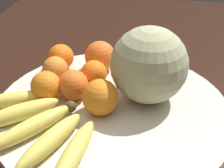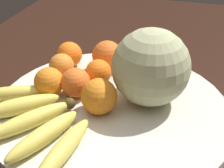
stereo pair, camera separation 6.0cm
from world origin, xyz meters
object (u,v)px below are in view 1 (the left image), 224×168
Objects in this scene: orange_top_small at (100,97)px; kitchen_table at (124,125)px; melon at (149,65)px; orange_back_right at (46,86)px; produce_tag at (68,86)px; orange_front_left at (73,85)px; orange_mid_center at (55,69)px; orange_back_left at (61,57)px; orange_side_extra at (94,73)px; banana_bunch at (36,125)px; fruit_bowl at (112,108)px; orange_front_right at (100,56)px.

kitchen_table is at bearing 157.72° from orange_top_small.
melon is 0.21m from orange_back_right.
orange_front_left is at bearing 20.09° from produce_tag.
produce_tag is (-0.05, 0.03, -0.03)m from orange_back_right.
kitchen_table is 9.22× the size of melon.
orange_top_small is (0.09, -0.04, 0.14)m from kitchen_table.
orange_top_small reaches higher than orange_mid_center.
orange_back_left is 0.20m from orange_top_small.
orange_side_extra is (0.00, 0.09, -0.00)m from orange_mid_center.
orange_side_extra is (-0.07, 0.08, -0.00)m from orange_back_right.
orange_back_left is 0.13m from orange_back_right.
produce_tag is at bearing -131.62° from orange_top_small.
banana_bunch is (0.14, -0.19, -0.06)m from melon.
orange_side_extra is at bearing 129.75° from orange_back_right.
kitchen_table is at bearing 68.44° from orange_back_left.
fruit_bowl is at bearing 51.14° from produce_tag.
orange_mid_center reaches higher than fruit_bowl.
banana_bunch is 0.19m from orange_side_extra.
orange_side_extra is (-0.06, 0.03, -0.00)m from orange_front_left.
orange_side_extra is at bearing -0.51° from orange_front_right.
orange_side_extra is 0.06m from produce_tag.
orange_back_right is at bearing -40.47° from produce_tag.
melon reaches higher than orange_side_extra.
produce_tag is (-0.02, -0.18, -0.08)m from melon.
melon reaches higher than produce_tag.
fruit_bowl is at bearing 89.98° from orange_back_right.
orange_back_left is at bearing -151.90° from orange_front_left.
orange_mid_center reaches higher than kitchen_table.
orange_back_left is (-0.06, -0.16, 0.14)m from kitchen_table.
orange_front_right reaches higher than orange_front_left.
melon reaches higher than orange_back_right.
orange_side_extra reaches higher than produce_tag.
orange_front_left is 1.08× the size of orange_mid_center.
orange_back_right is at bearing -135.08° from banana_bunch.
orange_top_small is 1.23× the size of orange_side_extra.
melon is 0.11m from orange_top_small.
orange_back_right reaches higher than produce_tag.
orange_top_small is at bearing 38.98° from orange_back_left.
orange_front_right reaches higher than fruit_bowl.
fruit_bowl is at bearing 167.26° from banana_bunch.
melon is at bearing 66.69° from orange_back_left.
orange_front_right is 1.26× the size of orange_side_extra.
orange_front_left is 0.86× the size of orange_front_right.
orange_top_small is (0.06, -0.09, -0.04)m from melon.
banana_bunch is 3.47× the size of produce_tag.
kitchen_table is 0.22m from orange_back_left.
orange_side_extra is at bearing -94.65° from kitchen_table.
fruit_bowl is 7.63× the size of orange_front_left.
orange_mid_center is 0.06m from orange_back_left.
banana_bunch reaches higher than kitchen_table.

